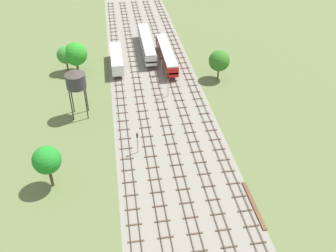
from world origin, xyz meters
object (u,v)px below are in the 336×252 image
object	(u,v)px
freight_boxcar_far_left_nearest	(117,59)
water_tower	(76,80)
diesel_railcar_centre_near	(166,54)
signal_post_near	(137,140)
signal_post_mid	(168,83)
signal_post_nearest	(162,63)
passenger_coach_centre_left_mid	(147,43)

from	to	relation	value
freight_boxcar_far_left_nearest	water_tower	distance (m)	23.10
diesel_railcar_centre_near	signal_post_near	distance (m)	36.59
water_tower	signal_post_mid	world-z (taller)	water_tower
signal_post_mid	diesel_railcar_centre_near	bearing A→B (deg)	82.53
signal_post_nearest	signal_post_mid	distance (m)	10.20
signal_post_mid	water_tower	bearing A→B (deg)	-166.75
water_tower	signal_post_near	xyz separation A→B (m)	(10.71, -14.10, -5.36)
diesel_railcar_centre_near	signal_post_nearest	size ratio (longest dim) A/B	4.02
water_tower	signal_post_nearest	world-z (taller)	water_tower
water_tower	signal_post_near	size ratio (longest dim) A/B	2.23
signal_post_nearest	signal_post_near	bearing A→B (deg)	-106.56
freight_boxcar_far_left_nearest	water_tower	size ratio (longest dim) A/B	1.38
diesel_railcar_centre_near	signal_post_near	xyz separation A→B (m)	(-10.72, -34.99, 0.33)
signal_post_near	signal_post_mid	bearing A→B (deg)	65.30
freight_boxcar_far_left_nearest	water_tower	xyz separation A→B (m)	(-8.57, -20.64, 5.84)
signal_post_near	freight_boxcar_far_left_nearest	bearing A→B (deg)	93.52
water_tower	signal_post_nearest	xyz separation A→B (m)	(19.28, 14.74, -5.03)
signal_post_near	passenger_coach_centre_left_mid	bearing A→B (deg)	81.44
signal_post_near	signal_post_mid	size ratio (longest dim) A/B	0.82
signal_post_nearest	passenger_coach_centre_left_mid	bearing A→B (deg)	98.79
water_tower	signal_post_mid	distance (m)	20.38
freight_boxcar_far_left_nearest	diesel_railcar_centre_near	xyz separation A→B (m)	(12.86, 0.25, 0.15)
signal_post_mid	freight_boxcar_far_left_nearest	bearing A→B (deg)	123.64
diesel_railcar_centre_near	passenger_coach_centre_left_mid	world-z (taller)	same
signal_post_mid	signal_post_nearest	bearing A→B (deg)	90.00
diesel_railcar_centre_near	passenger_coach_centre_left_mid	xyz separation A→B (m)	(-4.29, 7.72, 0.02)
passenger_coach_centre_left_mid	water_tower	distance (m)	33.83
signal_post_nearest	signal_post_mid	xyz separation A→B (m)	(-0.00, -10.20, 0.27)
signal_post_near	signal_post_mid	world-z (taller)	signal_post_mid
signal_post_nearest	signal_post_near	xyz separation A→B (m)	(-8.58, -28.84, -0.33)
passenger_coach_centre_left_mid	water_tower	world-z (taller)	water_tower
freight_boxcar_far_left_nearest	signal_post_near	xyz separation A→B (m)	(2.14, -34.74, 0.48)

